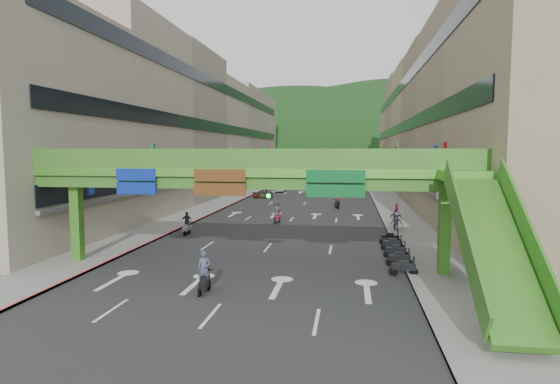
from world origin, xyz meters
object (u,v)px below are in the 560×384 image
at_px(overpass_near, 263,182).
at_px(car_yellow, 345,183).
at_px(scooter_rider_mid, 337,199).
at_px(scooter_rider_near, 204,274).
at_px(car_silver, 280,188).
at_px(pedestrian_red, 397,213).

relative_size(overpass_near, car_yellow, 6.18).
xyz_separation_m(scooter_rider_mid, car_yellow, (0.54, 34.21, -0.36)).
xyz_separation_m(scooter_rider_near, scooter_rider_mid, (5.57, 34.35, 0.14)).
distance_m(overpass_near, scooter_rider_near, 6.45).
bearing_deg(car_silver, pedestrian_red, -67.06).
bearing_deg(car_yellow, scooter_rider_mid, -86.08).
distance_m(scooter_rider_mid, pedestrian_red, 11.20).
height_order(overpass_near, car_silver, overpass_near).
relative_size(scooter_rider_near, pedestrian_red, 1.29).
height_order(scooter_rider_near, car_silver, scooter_rider_near).
bearing_deg(overpass_near, scooter_rider_near, -116.22).
xyz_separation_m(overpass_near, car_silver, (-6.65, 50.85, -4.52)).
distance_m(scooter_rider_near, car_silver, 55.41).
height_order(scooter_rider_mid, car_silver, scooter_rider_mid).
distance_m(scooter_rider_near, pedestrian_red, 27.51).
xyz_separation_m(scooter_rider_near, pedestrian_red, (11.62, 24.93, -0.17)).
distance_m(car_silver, pedestrian_red, 34.32).
height_order(overpass_near, scooter_rider_mid, overpass_near).
relative_size(overpass_near, car_silver, 6.76).
bearing_deg(car_yellow, car_silver, -123.68).
xyz_separation_m(scooter_rider_mid, pedestrian_red, (6.05, -9.42, -0.31)).
distance_m(scooter_rider_near, scooter_rider_mid, 34.80).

